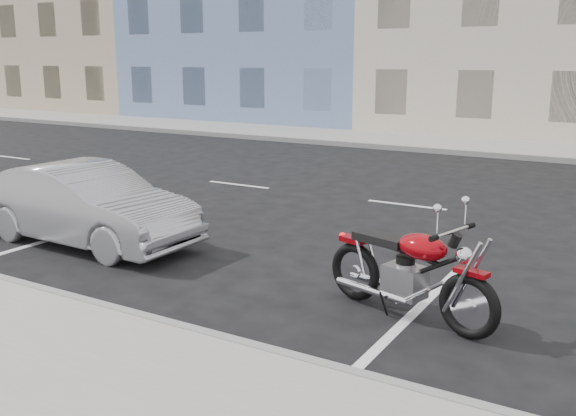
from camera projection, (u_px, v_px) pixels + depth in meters
name	position (u px, v px, depth m)	size (l,w,h in m)	color
ground	(512.00, 218.00, 11.55)	(120.00, 120.00, 0.00)	black
sidewalk_far	(413.00, 142.00, 21.30)	(80.00, 3.40, 0.15)	gray
curb_far	(395.00, 148.00, 19.87)	(80.00, 0.12, 0.16)	gray
bldg_far_west	(113.00, 0.00, 36.72)	(12.00, 12.00, 12.00)	tan
motorcycle	(473.00, 293.00, 6.47)	(2.16, 0.91, 1.11)	black
sedan_silver	(86.00, 205.00, 9.82)	(1.31, 3.75, 1.23)	#94959A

